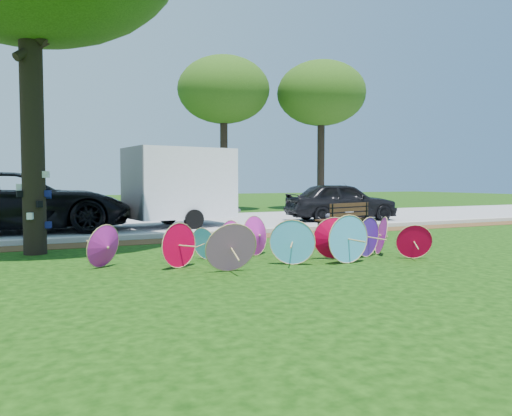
{
  "coord_description": "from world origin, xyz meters",
  "views": [
    {
      "loc": [
        -3.93,
        -7.37,
        1.47
      ],
      "look_at": [
        0.5,
        2.0,
        0.9
      ],
      "focal_mm": 35.0,
      "sensor_mm": 36.0,
      "label": 1
    }
  ],
  "objects_px": {
    "dark_pickup": "(341,202)",
    "person_right": "(351,210)",
    "park_bench": "(341,218)",
    "parasol_pile": "(283,241)",
    "person_left": "(330,214)",
    "cargo_trailer": "(180,183)",
    "black_van": "(19,203)"
  },
  "relations": [
    {
      "from": "dark_pickup",
      "to": "person_right",
      "type": "xyz_separation_m",
      "value": [
        -2.32,
        -3.78,
        -0.05
      ]
    },
    {
      "from": "dark_pickup",
      "to": "park_bench",
      "type": "xyz_separation_m",
      "value": [
        -2.67,
        -3.83,
        -0.27
      ]
    },
    {
      "from": "parasol_pile",
      "to": "person_right",
      "type": "height_order",
      "value": "person_right"
    },
    {
      "from": "person_left",
      "to": "cargo_trailer",
      "type": "bearing_deg",
      "value": 112.13
    },
    {
      "from": "cargo_trailer",
      "to": "park_bench",
      "type": "relative_size",
      "value": 1.92
    },
    {
      "from": "parasol_pile",
      "to": "cargo_trailer",
      "type": "distance_m",
      "value": 7.58
    },
    {
      "from": "black_van",
      "to": "person_right",
      "type": "height_order",
      "value": "black_van"
    },
    {
      "from": "park_bench",
      "to": "person_right",
      "type": "bearing_deg",
      "value": -6.98
    },
    {
      "from": "black_van",
      "to": "cargo_trailer",
      "type": "xyz_separation_m",
      "value": [
        4.63,
        -0.23,
        0.54
      ]
    },
    {
      "from": "dark_pickup",
      "to": "person_left",
      "type": "xyz_separation_m",
      "value": [
        -3.02,
        -3.78,
        -0.15
      ]
    },
    {
      "from": "cargo_trailer",
      "to": "person_right",
      "type": "bearing_deg",
      "value": -53.88
    },
    {
      "from": "cargo_trailer",
      "to": "person_right",
      "type": "distance_m",
      "value": 5.49
    },
    {
      "from": "person_right",
      "to": "person_left",
      "type": "bearing_deg",
      "value": -155.32
    },
    {
      "from": "cargo_trailer",
      "to": "parasol_pile",
      "type": "bearing_deg",
      "value": -100.16
    },
    {
      "from": "black_van",
      "to": "person_left",
      "type": "height_order",
      "value": "black_van"
    },
    {
      "from": "person_left",
      "to": "person_right",
      "type": "xyz_separation_m",
      "value": [
        0.7,
        0.0,
        0.1
      ]
    },
    {
      "from": "dark_pickup",
      "to": "person_left",
      "type": "distance_m",
      "value": 4.84
    },
    {
      "from": "park_bench",
      "to": "black_van",
      "type": "bearing_deg",
      "value": 137.31
    },
    {
      "from": "parasol_pile",
      "to": "person_right",
      "type": "bearing_deg",
      "value": 41.24
    },
    {
      "from": "parasol_pile",
      "to": "dark_pickup",
      "type": "relative_size",
      "value": 1.49
    },
    {
      "from": "cargo_trailer",
      "to": "person_right",
      "type": "height_order",
      "value": "cargo_trailer"
    },
    {
      "from": "dark_pickup",
      "to": "person_right",
      "type": "distance_m",
      "value": 4.43
    },
    {
      "from": "parasol_pile",
      "to": "park_bench",
      "type": "distance_m",
      "value": 5.15
    },
    {
      "from": "parasol_pile",
      "to": "black_van",
      "type": "distance_m",
      "value": 8.87
    },
    {
      "from": "dark_pickup",
      "to": "park_bench",
      "type": "bearing_deg",
      "value": 153.07
    },
    {
      "from": "black_van",
      "to": "cargo_trailer",
      "type": "distance_m",
      "value": 4.67
    },
    {
      "from": "person_left",
      "to": "person_right",
      "type": "bearing_deg",
      "value": -15.83
    },
    {
      "from": "black_van",
      "to": "parasol_pile",
      "type": "bearing_deg",
      "value": -148.37
    },
    {
      "from": "black_van",
      "to": "park_bench",
      "type": "distance_m",
      "value": 9.09
    },
    {
      "from": "park_bench",
      "to": "person_left",
      "type": "xyz_separation_m",
      "value": [
        -0.35,
        0.05,
        0.12
      ]
    },
    {
      "from": "dark_pickup",
      "to": "cargo_trailer",
      "type": "distance_m",
      "value": 6.12
    },
    {
      "from": "cargo_trailer",
      "to": "black_van",
      "type": "bearing_deg",
      "value": 169.52
    }
  ]
}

